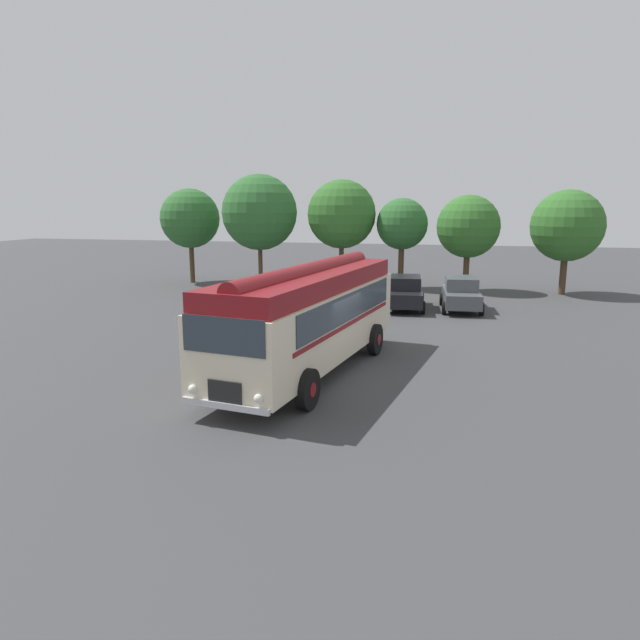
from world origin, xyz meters
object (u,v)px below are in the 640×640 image
Objects in this scene: vintage_bus at (309,314)px; car_mid_left at (405,292)px; car_near_left at (352,289)px; car_mid_right at (461,293)px.

vintage_bus reaches higher than car_mid_left.
car_near_left and car_mid_right have the same top height.
car_mid_right is (2.77, 0.28, 0.00)m from car_mid_left.
vintage_bus is 2.39× the size of car_mid_left.
vintage_bus reaches higher than car_mid_right.
car_mid_right is at bearing 5.85° from car_mid_left.
car_near_left is 5.60m from car_mid_right.
car_near_left is (-0.86, 12.46, -1.05)m from vintage_bus.
car_near_left is at bearing 93.93° from vintage_bus.
car_mid_left is (1.97, 12.04, -1.05)m from vintage_bus.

